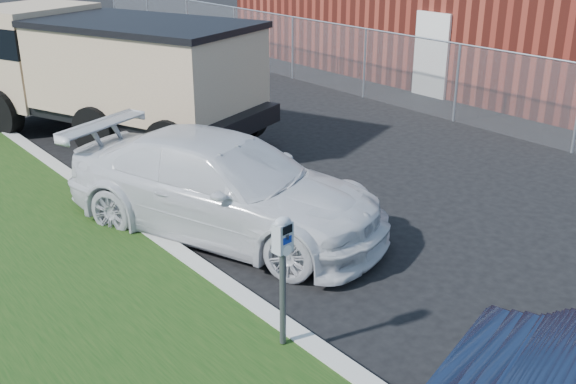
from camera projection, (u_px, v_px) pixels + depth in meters
ground at (410, 255)px, 9.47m from camera, size 120.00×120.00×0.00m
chainlink_fence at (365, 50)px, 17.55m from camera, size 0.06×30.06×30.00m
parking_meter at (283, 254)px, 6.87m from camera, size 0.22×0.16×1.48m
white_wagon at (220, 185)px, 10.00m from camera, size 3.80×5.42×1.46m
dump_truck at (104, 68)px, 14.24m from camera, size 4.73×7.19×2.65m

